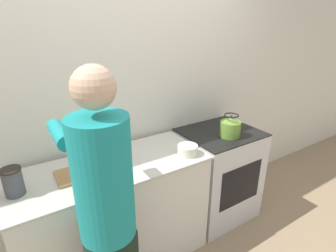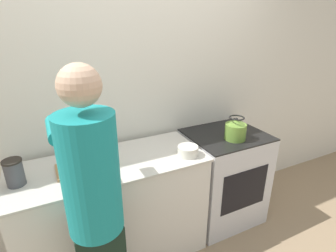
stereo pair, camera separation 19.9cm
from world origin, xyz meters
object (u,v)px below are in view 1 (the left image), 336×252
oven (217,173)px  cutting_board (86,171)px  kettle (230,127)px  canister_jar (13,182)px  person (106,210)px  bowl_prep (188,150)px  knife (89,167)px

oven → cutting_board: bearing=-179.7°
cutting_board → kettle: size_ratio=1.89×
canister_jar → oven: bearing=0.8°
kettle → canister_jar: kettle is taller
person → bowl_prep: size_ratio=10.68×
kettle → canister_jar: (-1.72, 0.10, -0.01)m
bowl_prep → canister_jar: 1.21m
bowl_prep → canister_jar: size_ratio=0.91×
person → cutting_board: size_ratio=4.41×
person → canister_jar: size_ratio=9.68×
knife → canister_jar: bearing=-163.9°
cutting_board → kettle: kettle is taller
person → canister_jar: 0.64m
oven → person: (-1.32, -0.51, 0.49)m
oven → knife: (-1.26, 0.02, 0.47)m
kettle → knife: bearing=173.6°
person → cutting_board: person is taller
oven → canister_jar: bearing=-179.2°
cutting_board → canister_jar: canister_jar is taller
knife → bowl_prep: (0.73, -0.19, 0.02)m
kettle → bowl_prep: (-0.52, -0.05, -0.06)m
cutting_board → knife: knife is taller
person → bowl_prep: 0.87m
kettle → person: bearing=-163.3°
oven → knife: 1.34m
canister_jar → cutting_board: bearing=2.3°
knife → kettle: 1.26m
person → kettle: size_ratio=8.33×
canister_jar → kettle: bearing=-3.2°
oven → knife: size_ratio=4.03×
person → canister_jar: bearing=129.5°
oven → canister_jar: size_ratio=5.17×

